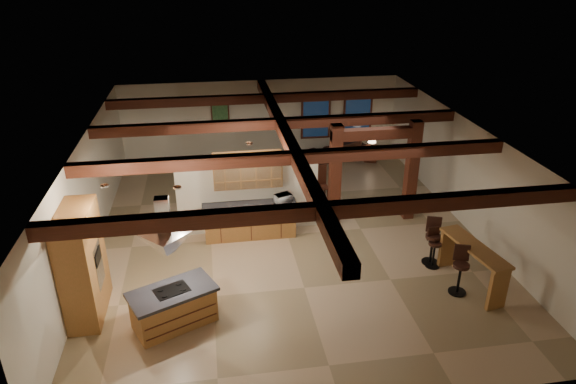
% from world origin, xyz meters
% --- Properties ---
extents(ground, '(12.00, 12.00, 0.00)m').
position_xyz_m(ground, '(0.00, 0.00, 0.00)').
color(ground, tan).
rests_on(ground, ground).
extents(room_walls, '(12.00, 12.00, 12.00)m').
position_xyz_m(room_walls, '(0.00, 0.00, 1.78)').
color(room_walls, beige).
rests_on(room_walls, ground).
extents(ceiling_beams, '(10.00, 12.00, 0.28)m').
position_xyz_m(ceiling_beams, '(0.00, 0.00, 2.76)').
color(ceiling_beams, '#371A0D').
rests_on(ceiling_beams, room_walls).
extents(timber_posts, '(2.50, 0.30, 2.90)m').
position_xyz_m(timber_posts, '(2.50, 0.50, 1.76)').
color(timber_posts, '#371A0D').
rests_on(timber_posts, ground).
extents(partition_wall, '(3.80, 0.18, 2.20)m').
position_xyz_m(partition_wall, '(-1.00, 0.50, 1.10)').
color(partition_wall, beige).
rests_on(partition_wall, ground).
extents(pantry_cabinet, '(0.67, 1.60, 2.40)m').
position_xyz_m(pantry_cabinet, '(-4.67, -2.60, 1.20)').
color(pantry_cabinet, '#A16134').
rests_on(pantry_cabinet, ground).
extents(back_counter, '(2.50, 0.66, 0.94)m').
position_xyz_m(back_counter, '(-1.00, 0.11, 0.48)').
color(back_counter, '#A16134').
rests_on(back_counter, ground).
extents(upper_display_cabinet, '(1.80, 0.36, 0.95)m').
position_xyz_m(upper_display_cabinet, '(-1.00, 0.31, 1.85)').
color(upper_display_cabinet, '#A16134').
rests_on(upper_display_cabinet, partition_wall).
extents(range_hood, '(1.10, 1.10, 1.40)m').
position_xyz_m(range_hood, '(-2.88, -3.29, 1.78)').
color(range_hood, silver).
rests_on(range_hood, room_walls).
extents(back_windows, '(2.70, 0.07, 1.70)m').
position_xyz_m(back_windows, '(2.80, 5.93, 1.50)').
color(back_windows, '#371A0D').
rests_on(back_windows, room_walls).
extents(framed_art, '(0.65, 0.05, 0.85)m').
position_xyz_m(framed_art, '(-1.50, 5.94, 1.70)').
color(framed_art, '#371A0D').
rests_on(framed_art, room_walls).
extents(recessed_cans, '(3.16, 2.46, 0.03)m').
position_xyz_m(recessed_cans, '(-2.53, -1.93, 2.87)').
color(recessed_cans, silver).
rests_on(recessed_cans, room_walls).
extents(kitchen_island, '(1.93, 1.54, 0.85)m').
position_xyz_m(kitchen_island, '(-2.88, -3.29, 0.43)').
color(kitchen_island, '#A16134').
rests_on(kitchen_island, ground).
extents(dining_table, '(1.71, 1.05, 0.58)m').
position_xyz_m(dining_table, '(0.75, 2.65, 0.29)').
color(dining_table, '#3A150E').
rests_on(dining_table, ground).
extents(sofa, '(2.27, 1.62, 0.62)m').
position_xyz_m(sofa, '(2.78, 5.50, 0.31)').
color(sofa, black).
rests_on(sofa, ground).
extents(microwave, '(0.51, 0.44, 0.24)m').
position_xyz_m(microwave, '(-0.10, 0.11, 1.06)').
color(microwave, silver).
rests_on(microwave, back_counter).
extents(bar_counter, '(0.84, 2.05, 1.05)m').
position_xyz_m(bar_counter, '(3.77, -2.98, 0.71)').
color(bar_counter, '#A16134').
rests_on(bar_counter, ground).
extents(side_table, '(0.58, 0.58, 0.56)m').
position_xyz_m(side_table, '(3.90, 4.94, 0.28)').
color(side_table, '#371A0D').
rests_on(side_table, ground).
extents(table_lamp, '(0.29, 0.29, 0.35)m').
position_xyz_m(table_lamp, '(3.90, 4.94, 0.80)').
color(table_lamp, black).
rests_on(table_lamp, side_table).
extents(bar_stool_a, '(0.42, 0.43, 1.15)m').
position_xyz_m(bar_stool_a, '(3.40, -3.16, 0.58)').
color(bar_stool_a, black).
rests_on(bar_stool_a, ground).
extents(bar_stool_b, '(0.44, 0.45, 1.19)m').
position_xyz_m(bar_stool_b, '(3.29, -1.89, 0.60)').
color(bar_stool_b, black).
rests_on(bar_stool_b, ground).
extents(bar_stool_c, '(0.36, 0.36, 1.02)m').
position_xyz_m(bar_stool_c, '(3.27, -2.05, 0.52)').
color(bar_stool_c, black).
rests_on(bar_stool_c, ground).
extents(dining_chairs, '(1.72, 1.72, 1.07)m').
position_xyz_m(dining_chairs, '(0.75, 2.65, 0.54)').
color(dining_chairs, '#371A0D').
rests_on(dining_chairs, ground).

